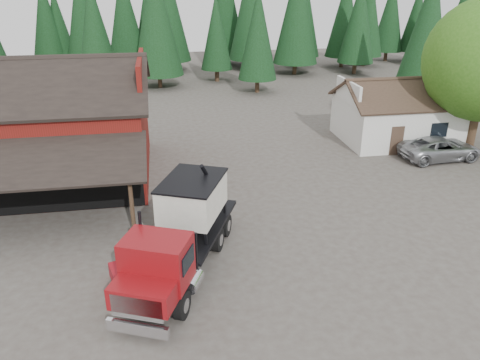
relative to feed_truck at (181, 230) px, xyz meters
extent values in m
plane|color=#463E37|center=(3.48, 1.18, -1.84)|extent=(120.00, 120.00, 0.00)
cube|color=maroon|center=(-7.52, 11.18, 0.66)|extent=(12.00, 10.00, 5.00)
cube|color=black|center=(-7.52, 8.68, 4.16)|extent=(12.80, 5.53, 2.35)
cube|color=black|center=(-7.52, 13.68, 4.16)|extent=(12.80, 5.53, 2.35)
cube|color=maroon|center=(-1.52, 11.18, 4.16)|extent=(0.25, 7.00, 2.00)
cube|color=black|center=(-7.52, 4.58, 1.56)|extent=(12.40, 3.53, 1.44)
cylinder|color=#382619|center=(-2.12, 3.28, -0.44)|extent=(0.20, 0.20, 2.80)
cube|color=black|center=(-7.52, 6.13, 0.16)|extent=(11.70, 0.08, 3.90)
cube|color=silver|center=(16.48, 14.18, -0.34)|extent=(8.00, 6.00, 3.00)
cube|color=#38281E|center=(16.48, 12.68, 1.91)|extent=(8.60, 3.42, 1.80)
cube|color=#38281E|center=(16.48, 15.68, 1.91)|extent=(8.60, 3.42, 1.80)
cube|color=silver|center=(12.48, 14.18, 1.91)|extent=(0.20, 4.20, 1.50)
cube|color=silver|center=(20.48, 14.18, 1.91)|extent=(0.20, 4.20, 1.50)
cube|color=#38281E|center=(14.98, 11.16, -0.84)|extent=(0.90, 0.06, 2.00)
cube|color=black|center=(17.98, 11.16, -0.24)|extent=(1.20, 0.06, 1.00)
cylinder|color=#382619|center=(20.48, 11.18, -0.24)|extent=(0.60, 0.60, 3.20)
sphere|color=#2C6116|center=(19.28, 11.98, 3.16)|extent=(4.40, 4.40, 4.40)
cylinder|color=#382619|center=(9.48, 31.18, -1.04)|extent=(0.44, 0.44, 1.60)
cone|color=black|center=(9.48, 31.18, 4.06)|extent=(3.96, 3.96, 9.00)
cylinder|color=#382619|center=(25.48, 27.18, -1.04)|extent=(0.44, 0.44, 1.60)
cone|color=black|center=(25.48, 27.18, 5.06)|extent=(4.84, 4.84, 11.00)
cylinder|color=#382619|center=(-0.52, 35.18, -1.04)|extent=(0.44, 0.44, 1.60)
cone|color=black|center=(-0.52, 35.18, 5.56)|extent=(5.28, 5.28, 12.00)
cylinder|color=black|center=(-2.06, -2.27, -1.32)|extent=(0.72, 1.10, 1.05)
cylinder|color=black|center=(-0.21, -3.05, -1.32)|extent=(0.72, 1.10, 1.05)
cylinder|color=black|center=(-0.27, 1.95, -1.32)|extent=(0.72, 1.10, 1.05)
cylinder|color=black|center=(1.58, 1.17, -1.32)|extent=(0.72, 1.10, 1.05)
cylinder|color=black|center=(0.26, 3.18, -1.32)|extent=(0.72, 1.10, 1.05)
cylinder|color=black|center=(2.10, 2.40, -1.32)|extent=(0.72, 1.10, 1.05)
cube|color=black|center=(0.06, 0.15, -0.93)|extent=(4.18, 7.97, 0.38)
cube|color=silver|center=(-1.72, -4.02, -1.32)|extent=(2.09, 1.02, 0.43)
cube|color=silver|center=(-1.68, -3.93, -0.55)|extent=(1.71, 0.80, 0.86)
cube|color=maroon|center=(-1.45, -3.40, -0.41)|extent=(2.46, 1.98, 0.81)
cube|color=maroon|center=(-0.97, -2.26, 0.12)|extent=(2.74, 2.39, 1.77)
cube|color=black|center=(-1.27, -2.97, 0.40)|extent=(1.87, 0.85, 0.86)
cylinder|color=black|center=(-1.51, -1.10, 0.64)|extent=(0.18, 0.18, 1.72)
cube|color=black|center=(-0.60, -1.38, 0.07)|extent=(2.20, 1.02, 1.53)
cube|color=black|center=(0.58, 1.38, -0.68)|extent=(4.41, 6.05, 0.15)
cube|color=silver|center=(0.58, 1.38, 0.74)|extent=(3.25, 3.76, 1.53)
cone|color=silver|center=(0.58, 1.38, -0.22)|extent=(2.75, 2.75, 0.67)
cube|color=black|center=(0.58, 1.38, 1.52)|extent=(3.38, 3.88, 0.08)
cylinder|color=black|center=(1.63, 2.39, 0.64)|extent=(1.44, 1.77, 2.91)
cube|color=maroon|center=(0.95, 3.72, -0.41)|extent=(0.83, 0.93, 0.43)
cylinder|color=silver|center=(0.28, -2.12, -1.03)|extent=(0.87, 1.09, 0.53)
imported|color=#A7A9AE|center=(17.48, 9.92, -1.09)|extent=(5.50, 2.77, 1.49)
cube|color=maroon|center=(-2.52, -0.42, -1.54)|extent=(0.99, 1.26, 0.60)
camera|label=1|loc=(-0.41, -16.54, 9.31)|focal=35.00mm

